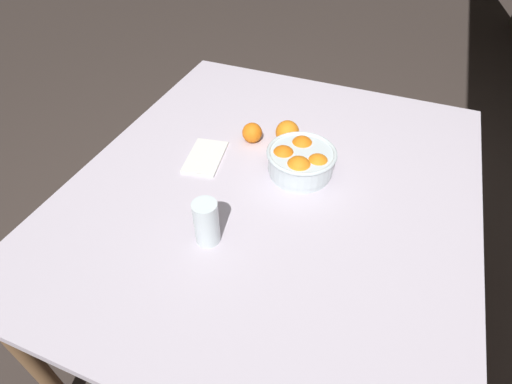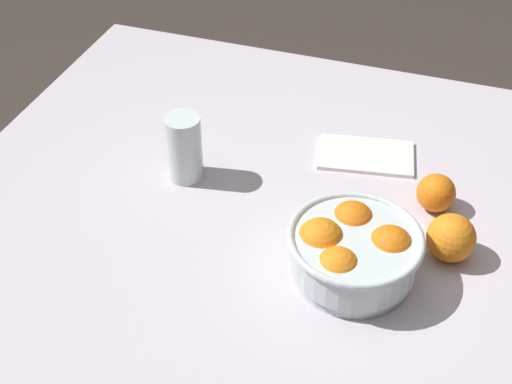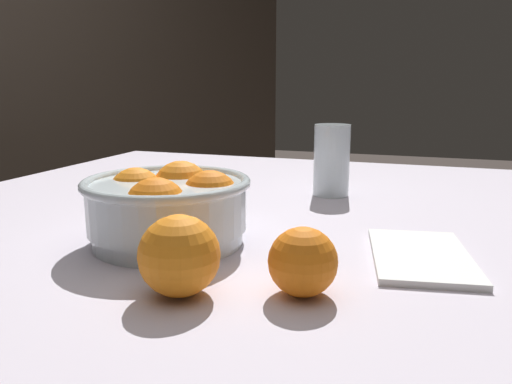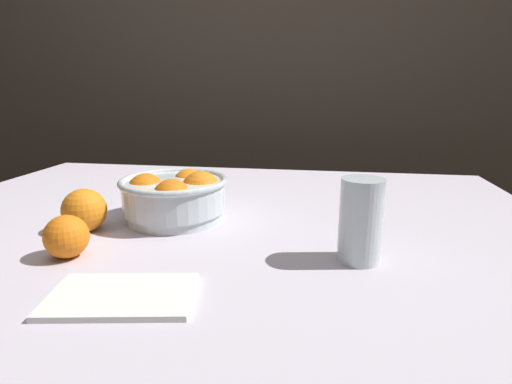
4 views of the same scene
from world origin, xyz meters
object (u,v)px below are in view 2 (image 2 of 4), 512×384
at_px(juice_glass, 185,151).
at_px(orange_loose_near_bowl, 451,238).
at_px(fruit_bowl, 352,250).
at_px(orange_loose_front, 436,193).

xyz_separation_m(juice_glass, orange_loose_near_bowl, (-0.49, 0.06, -0.02)).
distance_m(fruit_bowl, juice_glass, 0.38).
relative_size(fruit_bowl, orange_loose_near_bowl, 2.67).
height_order(fruit_bowl, orange_loose_near_bowl, fruit_bowl).
bearing_deg(orange_loose_near_bowl, fruit_bowl, 31.97).
distance_m(orange_loose_near_bowl, orange_loose_front, 0.12).
bearing_deg(juice_glass, fruit_bowl, 157.30).
bearing_deg(juice_glass, orange_loose_front, -172.68).
height_order(orange_loose_near_bowl, orange_loose_front, orange_loose_near_bowl).
bearing_deg(fruit_bowl, orange_loose_front, -117.44).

